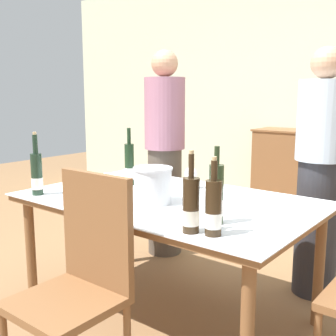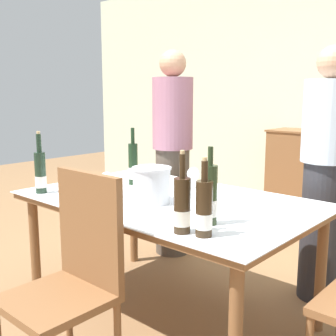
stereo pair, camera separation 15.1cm
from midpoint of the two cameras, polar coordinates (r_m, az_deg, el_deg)
ground_plane at (r=2.75m, az=-1.66°, el=-19.07°), size 12.00×12.00×0.00m
back_wall at (r=4.97m, az=20.42°, el=10.17°), size 8.00×0.10×2.80m
sideboard_cabinet at (r=4.80m, az=17.66°, el=-0.78°), size 1.20×0.46×0.94m
dining_table at (r=2.49m, az=-1.74°, el=-5.55°), size 1.71×1.07×0.73m
ice_bucket at (r=2.35m, az=-3.86°, el=-2.22°), size 0.22×0.22×0.20m
wine_bottle_0 at (r=1.98m, az=4.36°, el=-3.83°), size 0.07×0.07×0.37m
wine_bottle_1 at (r=1.81m, az=3.80°, el=-5.59°), size 0.07×0.07×0.34m
wine_bottle_2 at (r=2.82m, az=-6.78°, el=0.37°), size 0.06×0.06×0.38m
wine_bottle_3 at (r=1.85m, az=0.78°, el=-5.24°), size 0.08×0.08×0.37m
wine_bottle_4 at (r=2.67m, az=-18.91°, el=-0.80°), size 0.07×0.07×0.38m
wine_glass_0 at (r=2.71m, az=1.52°, el=-0.83°), size 0.08×0.08×0.14m
wine_glass_1 at (r=2.53m, az=-12.78°, el=-1.67°), size 0.08×0.08×0.15m
wine_glass_2 at (r=2.47m, az=-10.11°, el=-1.65°), size 0.08×0.08×0.16m
chair_near_front at (r=1.96m, az=-13.93°, el=-13.64°), size 0.42×0.42×0.99m
person_host at (r=3.47m, az=-1.69°, el=1.91°), size 0.33×0.33×1.68m
person_guest_left at (r=2.88m, az=18.51°, el=-0.93°), size 0.33×0.33×1.63m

